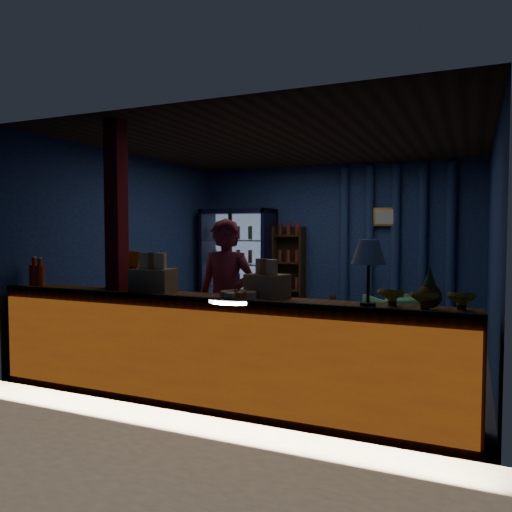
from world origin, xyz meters
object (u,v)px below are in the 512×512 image
at_px(shopkeeper, 226,301).
at_px(green_chair, 395,318).
at_px(table_lamp, 368,255).
at_px(pastry_tray, 237,298).

height_order(shopkeeper, green_chair, shopkeeper).
relative_size(shopkeeper, table_lamp, 3.18).
relative_size(shopkeeper, green_chair, 2.34).
xyz_separation_m(shopkeeper, pastry_tray, (0.46, -0.68, 0.15)).
height_order(shopkeeper, pastry_tray, shopkeeper).
xyz_separation_m(green_chair, table_lamp, (0.24, -3.23, 1.04)).
xyz_separation_m(pastry_tray, table_lamp, (1.08, 0.08, 0.38)).
distance_m(shopkeeper, green_chair, 2.98).
distance_m(pastry_tray, table_lamp, 1.14).
bearing_deg(green_chair, shopkeeper, 29.80).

